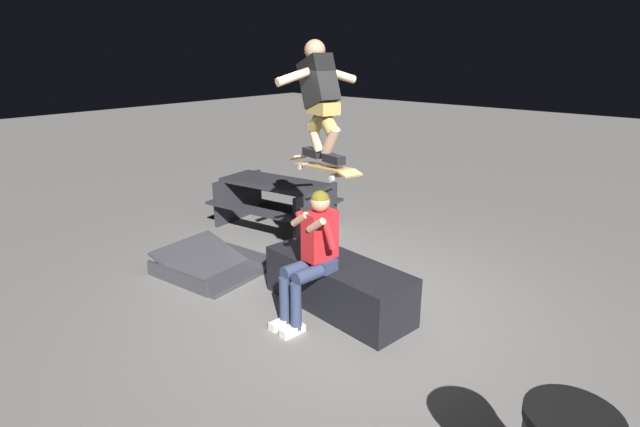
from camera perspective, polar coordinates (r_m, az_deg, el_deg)
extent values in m
plane|color=slate|center=(5.65, 3.07, -10.23)|extent=(40.00, 40.00, 0.00)
cube|color=black|center=(5.45, 2.06, -8.11)|extent=(1.79, 0.84, 0.54)
cube|color=#2D3856|center=(5.15, 0.00, -5.72)|extent=(0.32, 0.20, 0.12)
cube|color=red|center=(5.03, 0.00, -2.49)|extent=(0.24, 0.36, 0.50)
sphere|color=tan|center=(4.92, 0.00, 1.33)|extent=(0.20, 0.20, 0.20)
sphere|color=brown|center=(4.91, 0.00, 1.55)|extent=(0.19, 0.19, 0.19)
cylinder|color=red|center=(4.83, 1.07, -2.45)|extent=(0.20, 0.10, 0.29)
cylinder|color=tan|center=(4.78, -0.45, -1.36)|extent=(0.24, 0.10, 0.19)
cylinder|color=red|center=(5.11, -2.01, -1.27)|extent=(0.20, 0.10, 0.29)
cylinder|color=tan|center=(4.96, -2.30, -0.67)|extent=(0.24, 0.10, 0.19)
cylinder|color=#2D3856|center=(4.97, -1.02, -6.87)|extent=(0.19, 0.41, 0.14)
cylinder|color=#2D3856|center=(4.99, -2.75, -10.53)|extent=(0.11, 0.11, 0.50)
cube|color=white|center=(5.09, -3.16, -13.17)|extent=(0.13, 0.27, 0.08)
cylinder|color=#2D3856|center=(5.10, -2.36, -6.23)|extent=(0.19, 0.41, 0.14)
cylinder|color=#2D3856|center=(5.11, -4.06, -9.80)|extent=(0.11, 0.11, 0.50)
cube|color=white|center=(5.21, -4.44, -12.39)|extent=(0.13, 0.27, 0.08)
cube|color=#AD8451|center=(4.94, 0.34, 5.36)|extent=(0.82, 0.41, 0.09)
cube|color=#AD8451|center=(5.31, -2.39, 6.46)|extent=(0.17, 0.22, 0.07)
cube|color=#AD8451|center=(4.58, 3.49, 4.55)|extent=(0.17, 0.23, 0.05)
cube|color=#99999E|center=(5.18, -1.40, 5.66)|extent=(0.10, 0.17, 0.04)
cylinder|color=white|center=(5.14, -2.25, 5.27)|extent=(0.06, 0.04, 0.05)
cylinder|color=white|center=(5.23, -0.56, 5.51)|extent=(0.06, 0.04, 0.05)
cube|color=#99999E|center=(4.73, 2.24, 4.43)|extent=(0.10, 0.17, 0.04)
cylinder|color=white|center=(4.68, 1.34, 3.99)|extent=(0.06, 0.04, 0.05)
cylinder|color=white|center=(4.78, 3.11, 4.28)|extent=(0.06, 0.04, 0.05)
cube|color=black|center=(5.07, -0.80, 6.95)|extent=(0.28, 0.17, 0.08)
cube|color=black|center=(4.78, 1.55, 6.24)|extent=(0.28, 0.17, 0.08)
cylinder|color=tan|center=(4.99, -0.47, 8.65)|extent=(0.25, 0.16, 0.31)
cylinder|color=olive|center=(4.91, -0.01, 10.83)|extent=(0.36, 0.21, 0.33)
cylinder|color=tan|center=(4.79, 1.19, 8.23)|extent=(0.25, 0.16, 0.31)
cylinder|color=olive|center=(4.82, 0.71, 10.69)|extent=(0.36, 0.21, 0.33)
cube|color=olive|center=(4.85, 0.35, 11.94)|extent=(0.34, 0.27, 0.12)
cube|color=black|center=(4.90, -0.18, 14.82)|extent=(0.49, 0.33, 0.52)
sphere|color=tan|center=(4.94, -0.59, 18.10)|extent=(0.20, 0.20, 0.20)
cylinder|color=tan|center=(4.79, -2.60, 15.44)|extent=(0.20, 0.45, 0.19)
cylinder|color=tan|center=(5.03, 1.86, 15.58)|extent=(0.20, 0.45, 0.19)
cube|color=#38383D|center=(6.52, -12.34, -6.29)|extent=(1.28, 1.10, 0.06)
cube|color=#38383D|center=(6.49, -12.38, -5.70)|extent=(1.23, 1.09, 0.40)
cube|color=#38383D|center=(6.24, -15.99, -7.08)|extent=(1.07, 0.14, 0.19)
cube|color=#38383D|center=(6.77, -9.06, -4.55)|extent=(1.07, 0.14, 0.19)
cube|color=#28282D|center=(7.78, -5.17, 3.51)|extent=(1.78, 0.92, 0.06)
cube|color=#28282D|center=(7.46, -7.71, 0.37)|extent=(1.72, 0.46, 0.04)
cube|color=#28282D|center=(8.29, -2.76, 2.33)|extent=(1.72, 0.46, 0.04)
cube|color=#28282D|center=(8.36, -9.25, 1.83)|extent=(0.20, 1.10, 0.72)
cube|color=#28282D|center=(7.45, -0.43, 0.03)|extent=(0.20, 1.10, 0.72)
cylinder|color=black|center=(3.15, 26.90, -20.16)|extent=(0.51, 0.51, 0.06)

